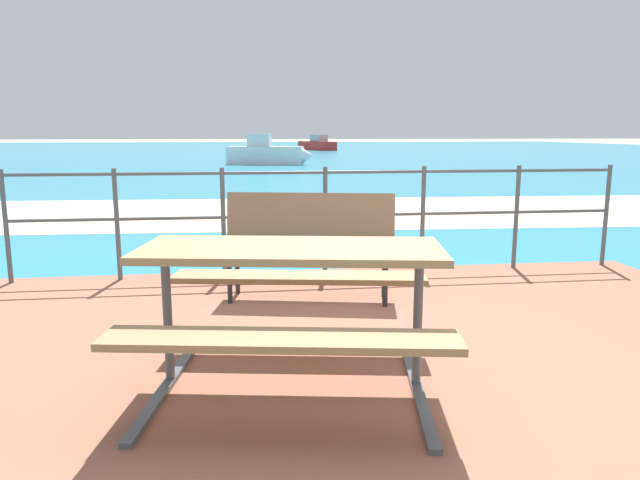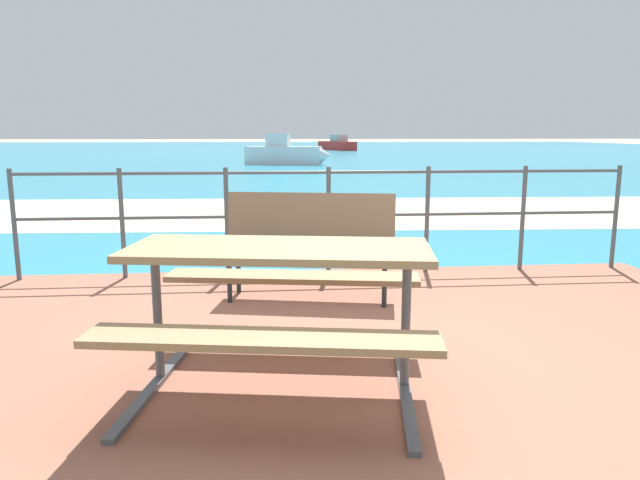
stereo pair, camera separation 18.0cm
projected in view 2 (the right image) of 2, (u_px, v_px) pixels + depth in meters
name	position (u px, v px, depth m)	size (l,w,h in m)	color
ground_plane	(371.00, 379.00, 3.48)	(240.00, 240.00, 0.00)	tan
patio_paving	(371.00, 374.00, 3.48)	(6.40, 5.20, 0.06)	#935B47
sea_water	(275.00, 152.00, 42.67)	(90.00, 90.00, 0.01)	teal
beach_strip	(300.00, 212.00, 10.74)	(54.00, 4.32, 0.01)	beige
picnic_table	(279.00, 282.00, 3.17)	(1.81, 1.65, 0.78)	#8C704C
park_bench	(309.00, 236.00, 4.91)	(1.48, 0.69, 0.88)	#7A6047
railing_fence	(329.00, 209.00, 5.73)	(5.94, 0.04, 1.05)	#4C5156
boat_near	(286.00, 154.00, 26.26)	(3.93, 1.82, 1.36)	silver
boat_mid	(337.00, 145.00, 47.64)	(2.75, 5.01, 1.23)	red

